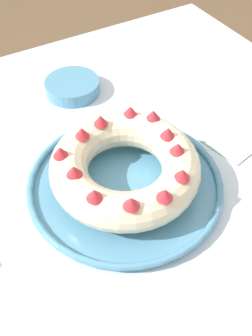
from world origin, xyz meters
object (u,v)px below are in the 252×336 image
Objects in this scene: bundt_cake at (126,167)px; side_bowl at (72,87)px; napkin at (239,138)px; serving_dish at (126,185)px.

bundt_cake is 2.10× the size of side_bowl.
napkin is (0.23, -0.32, -0.01)m from side_bowl.
napkin is at bearing -0.31° from bundt_cake.
serving_dish reaches higher than napkin.
side_bowl reaches higher than napkin.
napkin is (0.27, -0.00, -0.06)m from bundt_cake.
bundt_cake is at bearing -47.31° from serving_dish.
napkin is at bearing -0.32° from serving_dish.
side_bowl reaches higher than serving_dish.
bundt_cake reaches higher than napkin.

